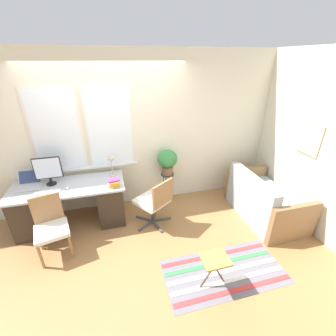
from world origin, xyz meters
TOP-DOWN VIEW (x-y plane):
  - ground_plane at (0.00, 0.00)m, footprint 14.00×14.00m
  - wall_back_with_window at (-0.02, 0.79)m, footprint 9.00×0.12m
  - wall_right_with_picture at (2.96, -0.00)m, footprint 0.08×9.00m
  - desk at (-0.76, 0.36)m, footprint 1.73×0.71m
  - laptop at (-1.33, 0.47)m, footprint 0.33×0.34m
  - monitor at (-1.01, 0.47)m, footprint 0.40×0.15m
  - keyboard at (-1.02, 0.21)m, footprint 0.37×0.11m
  - mouse at (-0.74, 0.24)m, footprint 0.05×0.08m
  - desk_lamp at (-0.05, 0.52)m, footprint 0.14×0.14m
  - book_stack at (-0.05, 0.15)m, footprint 0.19×0.17m
  - desk_chair_wooden at (-0.96, -0.22)m, footprint 0.51×0.52m
  - office_chair_swivel at (0.56, -0.02)m, footprint 0.66×0.66m
  - couch_loveseat at (2.42, -0.28)m, footprint 0.81×1.37m
  - plant_stand at (0.93, 0.62)m, footprint 0.24×0.24m
  - potted_plant at (0.93, 0.62)m, footprint 0.36×0.36m
  - floor_rug_striped at (1.23, -1.19)m, footprint 1.58×0.77m
  - folding_stool at (1.00, -1.32)m, footprint 0.34×0.27m

SIDE VIEW (x-z plane):
  - ground_plane at x=0.00m, z-range 0.00..0.00m
  - floor_rug_striped at x=1.23m, z-range 0.00..0.01m
  - couch_loveseat at x=2.42m, z-range -0.12..0.69m
  - desk at x=-0.76m, z-range 0.02..0.75m
  - folding_stool at x=1.00m, z-range 0.16..0.62m
  - desk_chair_wooden at x=-0.96m, z-range 0.03..0.89m
  - office_chair_swivel at x=0.56m, z-range 0.03..0.89m
  - plant_stand at x=0.93m, z-range 0.22..0.81m
  - keyboard at x=-1.02m, z-range 0.73..0.75m
  - mouse at x=-0.74m, z-range 0.73..0.77m
  - laptop at x=-1.33m, z-range 0.67..0.89m
  - book_stack at x=-0.05m, z-range 0.73..0.86m
  - potted_plant at x=0.93m, z-range 0.63..1.10m
  - monitor at x=-1.01m, z-range 0.76..1.22m
  - desk_lamp at x=-0.05m, z-range 0.84..1.21m
  - wall_right_with_picture at x=2.96m, z-range 0.00..2.70m
  - wall_back_with_window at x=-0.02m, z-range 0.00..2.70m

